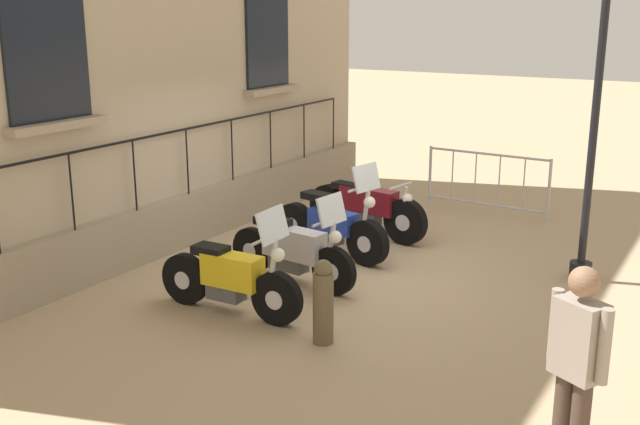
{
  "coord_description": "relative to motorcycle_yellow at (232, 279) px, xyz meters",
  "views": [
    {
      "loc": [
        4.93,
        -8.29,
        3.43
      ],
      "look_at": [
        0.04,
        0.0,
        0.8
      ],
      "focal_mm": 42.56,
      "sensor_mm": 36.0,
      "label": 1
    }
  ],
  "objects": [
    {
      "name": "pedestrian_standing",
      "position": [
        4.05,
        -1.24,
        0.51
      ],
      "size": [
        0.48,
        0.36,
        1.67
      ],
      "color": "#47382D",
      "rests_on": "ground_plane"
    },
    {
      "name": "motorcycle_silver",
      "position": [
        0.06,
        1.2,
        0.01
      ],
      "size": [
        1.96,
        0.61,
        1.25
      ],
      "color": "black",
      "rests_on": "ground_plane"
    },
    {
      "name": "crowd_barrier",
      "position": [
        1.06,
        5.78,
        0.13
      ],
      "size": [
        2.17,
        0.15,
        1.05
      ],
      "color": "#B7B7BF",
      "rests_on": "ground_plane"
    },
    {
      "name": "motorcycle_yellow",
      "position": [
        0.0,
        0.0,
        0.0
      ],
      "size": [
        1.9,
        0.62,
        1.33
      ],
      "color": "black",
      "rests_on": "ground_plane"
    },
    {
      "name": "ground_plane",
      "position": [
        0.06,
        1.81,
        -0.43
      ],
      "size": [
        60.0,
        60.0,
        0.0
      ],
      "primitive_type": "plane",
      "color": "tan"
    },
    {
      "name": "motorcycle_blue",
      "position": [
        -0.08,
        2.43,
        -0.02
      ],
      "size": [
        1.99,
        0.7,
        1.4
      ],
      "color": "black",
      "rests_on": "ground_plane"
    },
    {
      "name": "bollard",
      "position": [
        1.28,
        -0.13,
        0.03
      ],
      "size": [
        0.22,
        0.22,
        0.92
      ],
      "color": "brown",
      "rests_on": "ground_plane"
    },
    {
      "name": "motorcycle_maroon",
      "position": [
        -0.1,
        3.55,
        -0.0
      ],
      "size": [
        2.14,
        0.67,
        0.9
      ],
      "color": "black",
      "rests_on": "ground_plane"
    }
  ]
}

